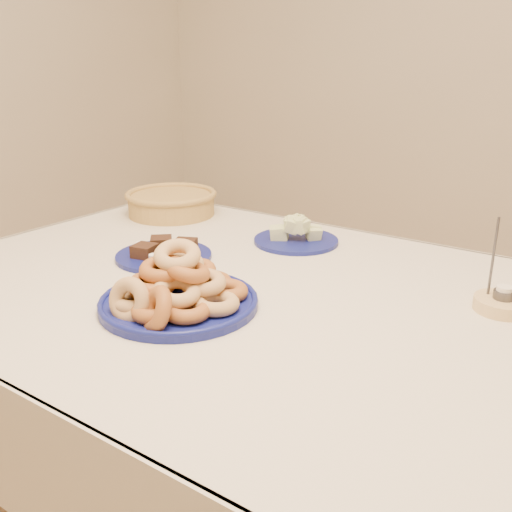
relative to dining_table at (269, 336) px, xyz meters
The scene contains 6 objects.
dining_table is the anchor object (origin of this frame).
donut_platter 0.25m from the dining_table, 121.61° to the right, with size 0.36×0.36×0.15m.
melon_plate 0.39m from the dining_table, 111.88° to the left, with size 0.24×0.24×0.08m.
brownie_plate 0.37m from the dining_table, behind, with size 0.33×0.33×0.04m.
wicker_basket 0.74m from the dining_table, 149.90° to the left, with size 0.31×0.31×0.08m.
candle_holder 0.50m from the dining_table, 23.84° to the left, with size 0.14×0.14×0.19m.
Camera 1 is at (0.64, -0.97, 1.24)m, focal length 40.00 mm.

